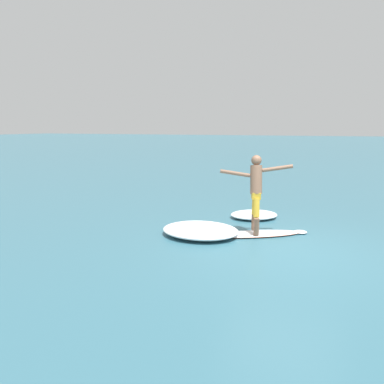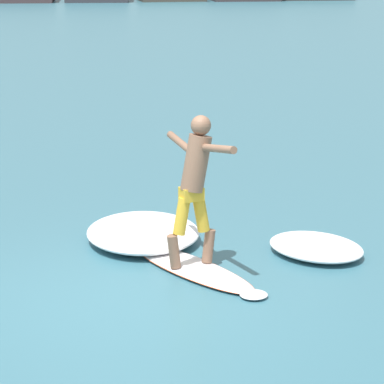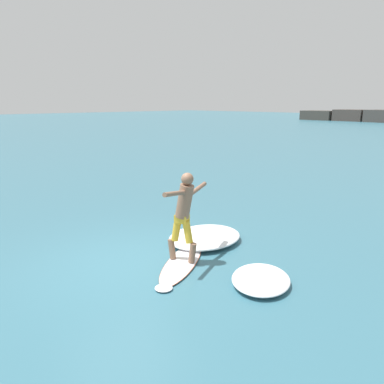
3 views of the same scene
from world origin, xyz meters
The scene contains 5 objects.
ground_plane centered at (0.00, 0.00, 0.00)m, with size 200.00×200.00×0.00m, color #366A7B.
surfboard centered at (0.88, 0.81, 0.03)m, with size 1.68×2.37×0.20m.
surfer centered at (0.90, 0.87, 1.17)m, with size 0.76×1.65×1.86m.
wave_foam_at_tail centered at (2.54, 1.25, 0.10)m, with size 1.60×1.70×0.19m.
wave_foam_at_nose centered at (0.35, 2.07, 0.13)m, with size 1.54×1.87×0.26m.
Camera 3 is at (6.12, -4.08, 3.27)m, focal length 35.00 mm.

